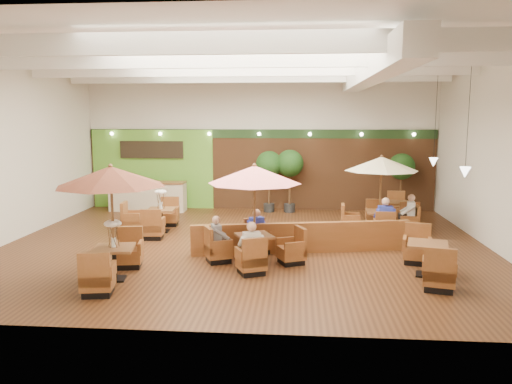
# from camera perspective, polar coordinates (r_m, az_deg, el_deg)

# --- Properties ---
(room) EXTENTS (14.04, 14.00, 5.52)m
(room) POSITION_cam_1_polar(r_m,az_deg,el_deg) (15.36, 0.03, 8.28)
(room) COLOR #381E0F
(room) RESTS_ON ground
(service_counter) EXTENTS (3.00, 0.75, 1.18)m
(service_counter) POSITION_cam_1_polar(r_m,az_deg,el_deg) (20.32, -12.25, -0.50)
(service_counter) COLOR beige
(service_counter) RESTS_ON ground
(booth_divider) EXTENTS (6.01, 1.36, 0.84)m
(booth_divider) POSITION_cam_1_polar(r_m,az_deg,el_deg) (13.81, 5.27, -5.22)
(booth_divider) COLOR brown
(booth_divider) RESTS_ON ground
(table_0) EXTENTS (2.47, 2.69, 2.67)m
(table_0) POSITION_cam_1_polar(r_m,az_deg,el_deg) (11.61, -16.19, -0.08)
(table_0) COLOR brown
(table_0) RESTS_ON ground
(table_1) EXTENTS (2.68, 2.68, 2.56)m
(table_1) POSITION_cam_1_polar(r_m,az_deg,el_deg) (12.53, -0.18, -0.40)
(table_1) COLOR brown
(table_1) RESTS_ON ground
(table_2) EXTENTS (2.48, 2.48, 2.52)m
(table_2) POSITION_cam_1_polar(r_m,az_deg,el_deg) (16.33, 14.09, 1.35)
(table_2) COLOR brown
(table_2) RESTS_ON ground
(table_3) EXTENTS (1.77, 2.61, 1.54)m
(table_3) POSITION_cam_1_polar(r_m,az_deg,el_deg) (16.59, -11.61, -2.93)
(table_3) COLOR brown
(table_3) RESTS_ON ground
(table_4) EXTENTS (1.09, 2.79, 1.00)m
(table_4) POSITION_cam_1_polar(r_m,az_deg,el_deg) (12.47, 18.95, -7.34)
(table_4) COLOR brown
(table_4) RESTS_ON ground
(table_5) EXTENTS (0.96, 2.67, 0.98)m
(table_5) POSITION_cam_1_polar(r_m,az_deg,el_deg) (18.21, 16.32, -2.34)
(table_5) COLOR brown
(table_5) RESTS_ON ground
(topiary_0) EXTENTS (1.04, 1.04, 2.41)m
(topiary_0) POSITION_cam_1_polar(r_m,az_deg,el_deg) (19.52, 1.51, 2.91)
(topiary_0) COLOR black
(topiary_0) RESTS_ON ground
(topiary_1) EXTENTS (1.06, 1.06, 2.46)m
(topiary_1) POSITION_cam_1_polar(r_m,az_deg,el_deg) (19.48, 3.89, 3.00)
(topiary_1) COLOR black
(topiary_1) RESTS_ON ground
(topiary_2) EXTENTS (1.01, 1.01, 2.34)m
(topiary_2) POSITION_cam_1_polar(r_m,az_deg,el_deg) (19.90, 16.30, 2.54)
(topiary_2) COLOR black
(topiary_2) RESTS_ON ground
(diner_0) EXTENTS (0.45, 0.41, 0.82)m
(diner_0) POSITION_cam_1_polar(r_m,az_deg,el_deg) (11.81, -0.56, -5.81)
(diner_0) COLOR silver
(diner_0) RESTS_ON ground
(diner_1) EXTENTS (0.43, 0.42, 0.76)m
(diner_1) POSITION_cam_1_polar(r_m,az_deg,el_deg) (13.63, 0.16, -3.97)
(diner_1) COLOR #2836AF
(diner_1) RESTS_ON ground
(diner_2) EXTENTS (0.38, 0.42, 0.75)m
(diner_2) POSITION_cam_1_polar(r_m,az_deg,el_deg) (12.83, -4.35, -4.80)
(diner_2) COLOR gray
(diner_2) RESTS_ON ground
(diner_3) EXTENTS (0.42, 0.34, 0.86)m
(diner_3) POSITION_cam_1_polar(r_m,az_deg,el_deg) (15.57, 14.51, -2.54)
(diner_3) COLOR #2836AF
(diner_3) RESTS_ON ground
(diner_4) EXTENTS (0.36, 0.43, 0.82)m
(diner_4) POSITION_cam_1_polar(r_m,az_deg,el_deg) (16.64, 17.10, -1.99)
(diner_4) COLOR silver
(diner_4) RESTS_ON ground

